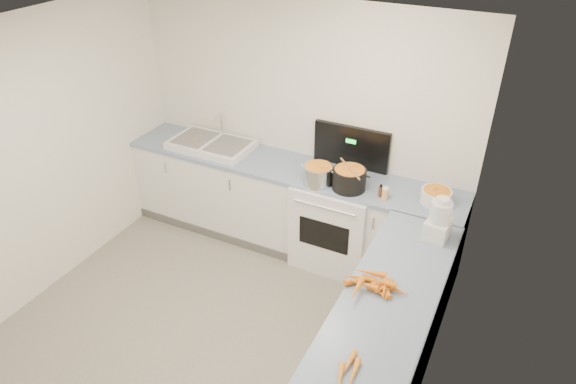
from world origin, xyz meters
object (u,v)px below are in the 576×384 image
at_px(extract_bottle, 380,192).
at_px(food_processor, 439,221).
at_px(steel_pot, 318,176).
at_px(stove, 337,219).
at_px(black_pot, 349,180).
at_px(sink, 211,144).
at_px(spice_jar, 385,194).
at_px(mixing_bowl, 436,196).

relative_size(extract_bottle, food_processor, 0.26).
bearing_deg(steel_pot, stove, 47.55).
relative_size(stove, black_pot, 4.44).
relative_size(stove, sink, 1.58).
bearing_deg(steel_pot, extract_bottle, 4.06).
relative_size(steel_pot, food_processor, 0.76).
distance_m(black_pot, extract_bottle, 0.30).
bearing_deg(spice_jar, extract_bottle, 150.59).
height_order(stove, food_processor, stove).
height_order(black_pot, food_processor, food_processor).
bearing_deg(mixing_bowl, spice_jar, -160.41).
bearing_deg(spice_jar, steel_pot, -178.85).
distance_m(mixing_bowl, spice_jar, 0.44).
bearing_deg(spice_jar, mixing_bowl, 19.59).
relative_size(sink, black_pot, 2.81).
height_order(sink, mixing_bowl, sink).
relative_size(black_pot, extract_bottle, 3.20).
relative_size(steel_pot, extract_bottle, 2.90).
xyz_separation_m(spice_jar, food_processor, (0.54, -0.36, 0.11)).
xyz_separation_m(stove, extract_bottle, (0.44, -0.12, 0.51)).
xyz_separation_m(stove, food_processor, (1.03, -0.51, 0.62)).
height_order(stove, mixing_bowl, stove).
bearing_deg(sink, spice_jar, -4.88).
height_order(extract_bottle, spice_jar, spice_jar).
xyz_separation_m(black_pot, spice_jar, (0.35, -0.03, -0.04)).
distance_m(steel_pot, mixing_bowl, 1.06).
relative_size(spice_jar, food_processor, 0.28).
bearing_deg(sink, stove, -0.62).
relative_size(steel_pot, mixing_bowl, 1.05).
bearing_deg(extract_bottle, mixing_bowl, 14.25).
distance_m(steel_pot, food_processor, 1.23).
bearing_deg(food_processor, extract_bottle, 146.43).
height_order(stove, black_pot, stove).
bearing_deg(mixing_bowl, sink, 179.54).
bearing_deg(food_processor, steel_pot, 163.52).
distance_m(mixing_bowl, extract_bottle, 0.48).
bearing_deg(steel_pot, sink, 172.18).
xyz_separation_m(sink, spice_jar, (1.94, -0.17, 0.01)).
distance_m(steel_pot, extract_bottle, 0.59).
relative_size(sink, food_processor, 2.35).
xyz_separation_m(extract_bottle, food_processor, (0.59, -0.39, 0.11)).
xyz_separation_m(mixing_bowl, extract_bottle, (-0.46, -0.12, -0.01)).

